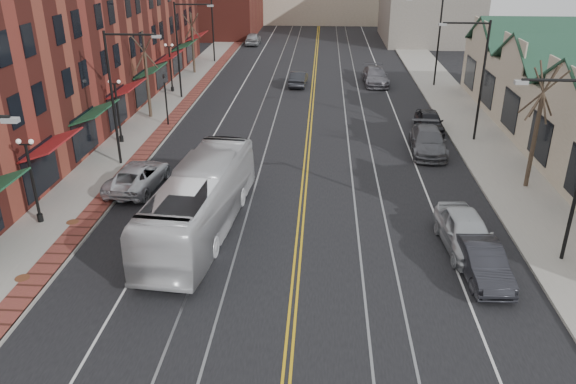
# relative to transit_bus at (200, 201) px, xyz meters

# --- Properties ---
(ground) EXTENTS (160.00, 160.00, 0.00)m
(ground) POSITION_rel_transit_bus_xyz_m (4.69, -7.75, -1.61)
(ground) COLOR black
(ground) RESTS_ON ground
(sidewalk_left) EXTENTS (4.00, 120.00, 0.15)m
(sidewalk_left) POSITION_rel_transit_bus_xyz_m (-7.31, 12.25, -1.54)
(sidewalk_left) COLOR gray
(sidewalk_left) RESTS_ON ground
(sidewalk_right) EXTENTS (4.00, 120.00, 0.15)m
(sidewalk_right) POSITION_rel_transit_bus_xyz_m (16.69, 12.25, -1.54)
(sidewalk_right) COLOR gray
(sidewalk_right) RESTS_ON ground
(building_left) EXTENTS (10.00, 50.00, 11.00)m
(building_left) POSITION_rel_transit_bus_xyz_m (-14.31, 19.25, 3.89)
(building_left) COLOR maroon
(building_left) RESTS_ON ground
(streetlight_l_1) EXTENTS (3.33, 0.25, 8.00)m
(streetlight_l_1) POSITION_rel_transit_bus_xyz_m (-6.36, 8.25, 3.41)
(streetlight_l_1) COLOR black
(streetlight_l_1) RESTS_ON sidewalk_left
(streetlight_l_2) EXTENTS (3.33, 0.25, 8.00)m
(streetlight_l_2) POSITION_rel_transit_bus_xyz_m (-6.36, 24.25, 3.41)
(streetlight_l_2) COLOR black
(streetlight_l_2) RESTS_ON sidewalk_left
(streetlight_l_3) EXTENTS (3.33, 0.25, 8.00)m
(streetlight_l_3) POSITION_rel_transit_bus_xyz_m (-6.36, 40.25, 3.41)
(streetlight_l_3) COLOR black
(streetlight_l_3) RESTS_ON sidewalk_left
(streetlight_r_0) EXTENTS (3.33, 0.25, 8.00)m
(streetlight_r_0) POSITION_rel_transit_bus_xyz_m (15.73, -1.75, 3.41)
(streetlight_r_0) COLOR black
(streetlight_r_0) RESTS_ON sidewalk_right
(streetlight_r_1) EXTENTS (3.33, 0.25, 8.00)m
(streetlight_r_1) POSITION_rel_transit_bus_xyz_m (15.73, 14.25, 3.41)
(streetlight_r_1) COLOR black
(streetlight_r_1) RESTS_ON sidewalk_right
(streetlight_r_2) EXTENTS (3.33, 0.25, 8.00)m
(streetlight_r_2) POSITION_rel_transit_bus_xyz_m (15.73, 30.25, 3.41)
(streetlight_r_2) COLOR black
(streetlight_r_2) RESTS_ON sidewalk_right
(lamppost_l_1) EXTENTS (0.84, 0.28, 4.27)m
(lamppost_l_1) POSITION_rel_transit_bus_xyz_m (-8.11, 0.25, 0.59)
(lamppost_l_1) COLOR black
(lamppost_l_1) RESTS_ON sidewalk_left
(lamppost_l_2) EXTENTS (0.84, 0.28, 4.27)m
(lamppost_l_2) POSITION_rel_transit_bus_xyz_m (-8.11, 12.25, 0.59)
(lamppost_l_2) COLOR black
(lamppost_l_2) RESTS_ON sidewalk_left
(lamppost_l_3) EXTENTS (0.84, 0.28, 4.27)m
(lamppost_l_3) POSITION_rel_transit_bus_xyz_m (-8.11, 26.25, 0.59)
(lamppost_l_3) COLOR black
(lamppost_l_3) RESTS_ON sidewalk_left
(tree_left_near) EXTENTS (1.78, 1.37, 6.48)m
(tree_left_near) POSITION_rel_transit_bus_xyz_m (-7.81, 18.25, 1.90)
(tree_left_near) COLOR #382B21
(tree_left_near) RESTS_ON sidewalk_left
(tree_left_far) EXTENTS (1.66, 1.28, 6.02)m
(tree_left_far) POSITION_rel_transit_bus_xyz_m (-7.81, 34.25, 1.66)
(tree_left_far) COLOR #382B21
(tree_left_far) RESTS_ON sidewalk_left
(tree_right_mid) EXTENTS (1.90, 1.46, 6.93)m
(tree_right_mid) POSITION_rel_transit_bus_xyz_m (17.19, 6.25, 2.14)
(tree_right_mid) COLOR #382B21
(tree_right_mid) RESTS_ON sidewalk_right
(manhole_mid) EXTENTS (0.60, 0.60, 0.02)m
(manhole_mid) POSITION_rel_transit_bus_xyz_m (-6.51, -4.75, -1.45)
(manhole_mid) COLOR #592D19
(manhole_mid) RESTS_ON sidewalk_left
(manhole_far) EXTENTS (0.60, 0.60, 0.02)m
(manhole_far) POSITION_rel_transit_bus_xyz_m (-6.51, 0.25, -1.45)
(manhole_far) COLOR #592D19
(manhole_far) RESTS_ON sidewalk_left
(traffic_signal) EXTENTS (0.18, 0.15, 3.80)m
(traffic_signal) POSITION_rel_transit_bus_xyz_m (-5.91, 16.25, 0.74)
(traffic_signal) COLOR black
(traffic_signal) RESTS_ON sidewalk_left
(transit_bus) EXTENTS (3.74, 11.76, 3.22)m
(transit_bus) POSITION_rel_transit_bus_xyz_m (0.00, 0.00, 0.00)
(transit_bus) COLOR silver
(transit_bus) RESTS_ON ground
(parked_suv) EXTENTS (2.82, 5.39, 1.45)m
(parked_suv) POSITION_rel_transit_bus_xyz_m (-4.61, 4.88, -0.89)
(parked_suv) COLOR silver
(parked_suv) RESTS_ON ground
(parked_car_a) EXTENTS (2.35, 5.13, 1.71)m
(parked_car_a) POSITION_rel_transit_bus_xyz_m (12.19, -0.89, -0.76)
(parked_car_a) COLOR silver
(parked_car_a) RESTS_ON ground
(parked_car_b) EXTENTS (1.75, 4.45, 1.44)m
(parked_car_b) POSITION_rel_transit_bus_xyz_m (12.37, -3.22, -0.89)
(parked_car_b) COLOR #232329
(parked_car_b) RESTS_ON ground
(parked_car_c) EXTENTS (2.50, 5.51, 1.57)m
(parked_car_c) POSITION_rel_transit_bus_xyz_m (12.58, 11.77, -0.83)
(parked_car_c) COLOR #58595E
(parked_car_c) RESTS_ON ground
(parked_car_d) EXTENTS (1.80, 4.43, 1.51)m
(parked_car_d) POSITION_rel_transit_bus_xyz_m (13.42, 16.33, -0.86)
(parked_car_d) COLOR black
(parked_car_d) RESTS_ON ground
(distant_car_left) EXTENTS (1.73, 4.34, 1.40)m
(distant_car_left) POSITION_rel_transit_bus_xyz_m (3.27, 29.61, -0.91)
(distant_car_left) COLOR black
(distant_car_left) RESTS_ON ground
(distant_car_right) EXTENTS (2.48, 5.63, 1.61)m
(distant_car_right) POSITION_rel_transit_bus_xyz_m (10.63, 30.69, -0.81)
(distant_car_right) COLOR slate
(distant_car_right) RESTS_ON ground
(distant_car_far) EXTENTS (1.87, 4.65, 1.58)m
(distant_car_far) POSITION_rel_transit_bus_xyz_m (-3.81, 52.24, -0.82)
(distant_car_far) COLOR #9FA2A6
(distant_car_far) RESTS_ON ground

